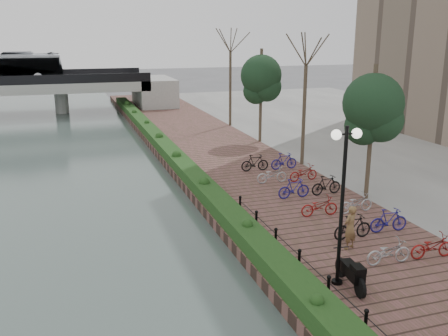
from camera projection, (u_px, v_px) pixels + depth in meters
name	position (u px, v px, depth m)	size (l,w,h in m)	color
promenade	(233.00, 167.00, 31.31)	(8.00, 75.00, 0.50)	brown
inland_pavement	(442.00, 149.00, 36.06)	(24.00, 75.00, 0.50)	slate
hedge	(172.00, 153.00, 32.45)	(1.10, 56.00, 0.60)	#183C15
chain_fence	(313.00, 274.00, 16.15)	(0.10, 14.10, 0.70)	black
lamppost	(344.00, 173.00, 15.29)	(1.02, 0.32, 5.21)	black
motorcycle	(350.00, 271.00, 15.90)	(0.54, 1.74, 1.09)	black
pedestrian	(350.00, 227.00, 18.68)	(0.62, 0.41, 1.70)	brown
bicycle_parking	(324.00, 195.00, 23.51)	(2.40, 14.69, 1.00)	#B1B2B7
street_trees	(332.00, 122.00, 27.17)	(3.20, 37.12, 6.80)	#3A3022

